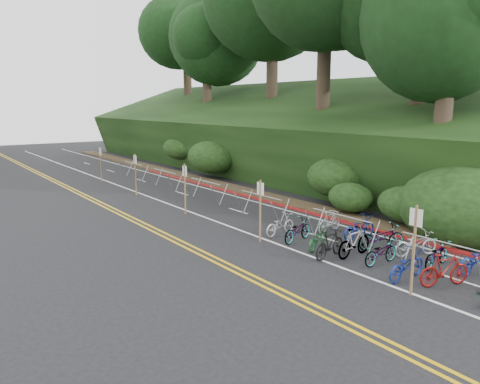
% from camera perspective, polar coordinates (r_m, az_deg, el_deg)
% --- Properties ---
extents(ground, '(120.00, 120.00, 0.00)m').
position_cam_1_polar(ground, '(14.78, 12.82, -10.93)').
color(ground, black).
rests_on(ground, ground).
extents(road_markings, '(7.47, 80.00, 0.01)m').
position_cam_1_polar(road_markings, '(22.71, -5.47, -3.07)').
color(road_markings, gold).
rests_on(road_markings, ground).
extents(red_curb, '(0.25, 28.00, 0.10)m').
position_cam_1_polar(red_curb, '(27.00, 1.78, -0.72)').
color(red_curb, maroon).
rests_on(red_curb, ground).
extents(embankment, '(14.30, 48.14, 9.11)m').
position_cam_1_polar(embankment, '(36.62, 4.13, 6.22)').
color(embankment, black).
rests_on(embankment, ground).
extents(tree_cluster, '(32.64, 54.20, 18.72)m').
position_cam_1_polar(tree_cluster, '(37.55, -2.81, 20.30)').
color(tree_cluster, '#2D2319').
rests_on(tree_cluster, ground).
extents(bike_rack_front, '(1.13, 2.92, 1.15)m').
position_cam_1_polar(bike_rack_front, '(16.06, 23.44, -6.64)').
color(bike_rack_front, gray).
rests_on(bike_rack_front, ground).
extents(bike_racks_rest, '(1.14, 23.00, 1.17)m').
position_cam_1_polar(bike_racks_rest, '(26.16, -4.24, 0.68)').
color(bike_racks_rest, gray).
rests_on(bike_racks_rest, ground).
extents(signpost_near, '(0.08, 0.40, 2.62)m').
position_cam_1_polar(signpost_near, '(14.08, 20.46, -6.01)').
color(signpost_near, brown).
rests_on(signpost_near, ground).
extents(signposts_rest, '(0.08, 18.40, 2.50)m').
position_cam_1_polar(signposts_rest, '(25.80, -9.97, 1.70)').
color(signposts_rest, brown).
rests_on(signposts_rest, ground).
extents(bike_front, '(0.78, 1.76, 1.02)m').
position_cam_1_polar(bike_front, '(16.92, 10.90, -6.24)').
color(bike_front, black).
rests_on(bike_front, ground).
extents(bike_valet, '(3.37, 10.22, 1.08)m').
position_cam_1_polar(bike_valet, '(17.34, 17.36, -6.27)').
color(bike_valet, '#144C1E').
rests_on(bike_valet, ground).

